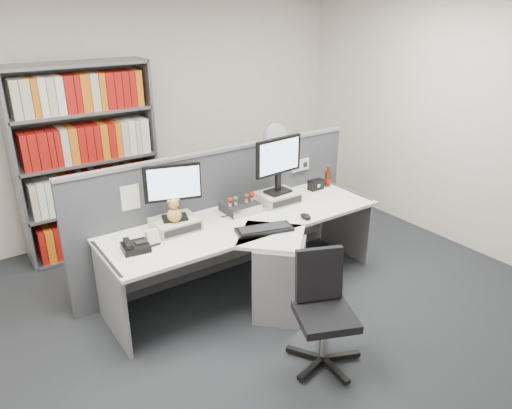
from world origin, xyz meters
TOP-DOWN VIEW (x-y plane):
  - ground at (0.00, 0.00)m, footprint 5.50×5.50m
  - room_shell at (0.00, 0.00)m, footprint 5.04×5.54m
  - partition at (0.00, 1.25)m, footprint 3.00×0.08m
  - desk at (0.00, 0.60)m, footprint 2.60×1.20m
  - monitor_riser_left at (-0.61, 0.98)m, footprint 0.38×0.31m
  - monitor_riser_right at (0.49, 0.98)m, footprint 0.38×0.31m
  - monitor_left at (-0.61, 0.98)m, footprint 0.47×0.21m
  - monitor_right at (0.49, 0.98)m, footprint 0.54×0.19m
  - desktop_pc at (0.06, 1.00)m, footprint 0.31×0.28m
  - figurines at (0.06, 0.98)m, footprint 0.29×0.05m
  - keyboard at (-0.00, 0.52)m, footprint 0.52×0.31m
  - mouse at (0.45, 0.52)m, footprint 0.08×0.12m
  - desk_phone at (-1.05, 0.81)m, footprint 0.23×0.21m
  - desk_calendar at (-0.89, 0.82)m, footprint 0.11×0.08m
  - plush_toy at (-0.64, 0.93)m, footprint 0.12×0.12m
  - speaker at (1.02, 1.03)m, footprint 0.16×0.09m
  - cola_bottle at (1.19, 1.04)m, footprint 0.07×0.07m
  - shelving_unit at (-0.90, 2.44)m, footprint 1.41×0.40m
  - filing_cabinet at (1.20, 1.99)m, footprint 0.45×0.61m
  - desk_fan at (1.20, 1.99)m, footprint 0.30×0.18m
  - office_chair at (-0.08, -0.33)m, footprint 0.57×0.58m

SIDE VIEW (x-z plane):
  - ground at x=0.00m, z-range 0.00..0.00m
  - filing_cabinet at x=1.20m, z-range 0.00..0.70m
  - desk at x=0.00m, z-range 0.10..0.82m
  - office_chair at x=-0.08m, z-range 0.03..0.89m
  - partition at x=0.00m, z-range 0.01..1.29m
  - keyboard at x=0.00m, z-range 0.72..0.75m
  - mouse at x=0.45m, z-range 0.72..0.77m
  - desk_phone at x=-1.05m, z-range 0.71..0.80m
  - desktop_pc at x=0.06m, z-range 0.72..0.80m
  - monitor_riser_left at x=-0.61m, z-range 0.72..0.82m
  - monitor_riser_right at x=0.49m, z-range 0.72..0.82m
  - speaker at x=1.02m, z-range 0.72..0.83m
  - desk_calendar at x=-0.89m, z-range 0.71..0.84m
  - cola_bottle at x=1.19m, z-range 0.69..0.92m
  - figurines at x=0.06m, z-range 0.81..0.90m
  - plush_toy at x=-0.64m, z-range 0.80..1.01m
  - shelving_unit at x=-0.90m, z-range -0.02..1.98m
  - desk_fan at x=1.20m, z-range 0.76..1.28m
  - monitor_left at x=-0.61m, z-range 0.87..1.35m
  - monitor_right at x=0.49m, z-range 0.87..1.42m
  - room_shell at x=0.00m, z-range 0.43..3.15m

